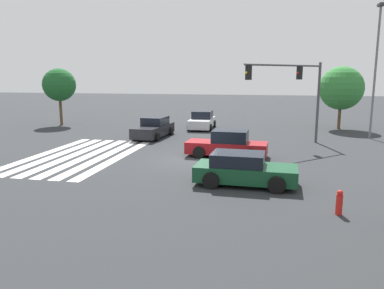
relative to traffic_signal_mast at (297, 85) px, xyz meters
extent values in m
plane|color=#2B2D30|center=(5.81, -5.81, -4.04)|extent=(147.77, 147.77, 0.00)
cube|color=silver|center=(5.81, -14.87, -4.03)|extent=(10.51, 0.60, 0.01)
cube|color=silver|center=(5.81, -13.92, -4.03)|extent=(10.51, 0.60, 0.01)
cube|color=silver|center=(5.81, -12.97, -4.03)|extent=(10.51, 0.60, 0.01)
cube|color=silver|center=(5.81, -12.02, -4.03)|extent=(10.51, 0.60, 0.01)
cube|color=silver|center=(5.81, -11.07, -4.03)|extent=(10.51, 0.60, 0.01)
cube|color=silver|center=(5.81, -10.12, -4.03)|extent=(10.51, 0.60, 0.01)
cylinder|color=#47474C|center=(-1.57, 1.57, -1.28)|extent=(0.18, 0.18, 5.52)
cylinder|color=#47474C|center=(0.83, -0.83, 1.24)|extent=(4.89, 4.89, 0.12)
cube|color=black|center=(-0.13, 0.13, 0.77)|extent=(0.40, 0.40, 0.84)
sphere|color=red|center=(-0.02, 0.02, 0.77)|extent=(0.16, 0.16, 0.16)
cube|color=black|center=(2.99, -2.99, 0.77)|extent=(0.40, 0.40, 0.84)
sphere|color=gold|center=(3.10, -3.10, 0.77)|extent=(0.16, 0.16, 0.16)
cube|color=black|center=(-1.36, -10.29, -3.48)|extent=(4.92, 2.12, 0.76)
cube|color=black|center=(-1.76, -10.26, -2.81)|extent=(2.20, 1.74, 0.59)
cylinder|color=black|center=(0.19, -9.50, -3.73)|extent=(0.64, 0.27, 0.62)
cylinder|color=black|center=(0.05, -11.31, -3.73)|extent=(0.64, 0.27, 0.62)
cylinder|color=black|center=(-2.77, -9.28, -3.73)|extent=(0.64, 0.27, 0.62)
cylinder|color=black|center=(-2.91, -11.08, -3.73)|extent=(0.64, 0.27, 0.62)
cube|color=maroon|center=(4.41, -4.06, -3.51)|extent=(1.87, 4.70, 0.68)
cube|color=black|center=(4.42, -3.86, -2.83)|extent=(1.58, 2.05, 0.69)
cylinder|color=black|center=(5.19, -5.53, -3.69)|extent=(0.25, 0.71, 0.70)
cylinder|color=black|center=(3.50, -5.45, -3.69)|extent=(0.25, 0.71, 0.70)
cylinder|color=black|center=(5.33, -2.66, -3.69)|extent=(0.25, 0.71, 0.70)
cylinder|color=black|center=(3.64, -2.58, -3.69)|extent=(0.25, 0.71, 0.70)
cube|color=silver|center=(-6.79, -7.52, -3.50)|extent=(4.39, 1.94, 0.74)
cube|color=black|center=(-7.12, -7.53, -2.81)|extent=(2.09, 1.71, 0.65)
cylinder|color=black|center=(-5.47, -6.55, -3.73)|extent=(0.62, 0.23, 0.62)
cylinder|color=black|center=(-5.42, -8.43, -3.73)|extent=(0.62, 0.23, 0.62)
cylinder|color=black|center=(-8.16, -6.61, -3.73)|extent=(0.62, 0.23, 0.62)
cylinder|color=black|center=(-8.12, -8.50, -3.73)|extent=(0.62, 0.23, 0.62)
cube|color=#144728|center=(9.92, -2.60, -3.51)|extent=(1.97, 4.36, 0.66)
cube|color=black|center=(9.90, -2.94, -2.92)|extent=(1.71, 2.26, 0.54)
cylinder|color=black|center=(9.03, -1.24, -3.68)|extent=(0.24, 0.71, 0.70)
cylinder|color=black|center=(10.89, -1.30, -3.68)|extent=(0.24, 0.71, 0.70)
cylinder|color=black|center=(8.94, -3.90, -3.68)|extent=(0.24, 0.71, 0.70)
cylinder|color=black|center=(10.80, -3.97, -3.68)|extent=(0.24, 0.71, 0.70)
cylinder|color=slate|center=(-4.18, 5.73, 0.69)|extent=(0.16, 0.16, 9.45)
cube|color=#333338|center=(-4.18, 5.73, 5.52)|extent=(0.80, 0.36, 0.20)
cylinder|color=brown|center=(-9.07, 4.33, -3.05)|extent=(0.26, 0.26, 1.98)
sphere|color=#337F38|center=(-9.07, 4.33, -0.46)|extent=(3.76, 3.76, 3.76)
cylinder|color=brown|center=(-6.51, -21.05, -2.78)|extent=(0.26, 0.26, 2.51)
sphere|color=#1E5B28|center=(-6.51, -21.05, -0.24)|extent=(3.04, 3.04, 3.04)
cylinder|color=red|center=(12.83, 0.72, -3.69)|extent=(0.22, 0.22, 0.70)
sphere|color=red|center=(12.83, 0.72, -3.28)|extent=(0.20, 0.20, 0.20)
camera|label=1|loc=(25.60, -1.70, 0.58)|focal=35.00mm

